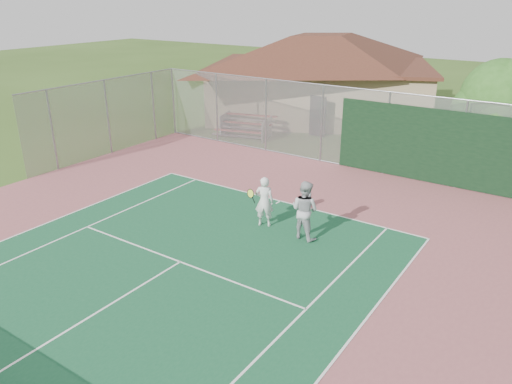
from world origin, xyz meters
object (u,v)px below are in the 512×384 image
(tree, at_px, (502,101))
(player_grey_back, at_px, (305,210))
(bleachers, at_px, (245,125))
(player_white_front, at_px, (264,202))
(clubhouse, at_px, (321,68))

(tree, relative_size, player_grey_back, 2.66)
(bleachers, relative_size, tree, 0.65)
(player_white_front, xyz_separation_m, player_grey_back, (1.53, -0.04, 0.09))
(clubhouse, height_order, tree, clubhouse)
(bleachers, height_order, tree, tree)
(clubhouse, bearing_deg, player_grey_back, -87.73)
(player_white_front, bearing_deg, clubhouse, -92.59)
(player_white_front, bearing_deg, tree, -144.61)
(tree, bearing_deg, player_grey_back, -112.83)
(clubhouse, bearing_deg, bleachers, -124.42)
(bleachers, height_order, player_white_front, player_white_front)
(tree, distance_m, player_grey_back, 9.92)
(tree, bearing_deg, clubhouse, 150.34)
(tree, distance_m, player_white_front, 10.58)
(player_white_front, bearing_deg, player_grey_back, 154.76)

